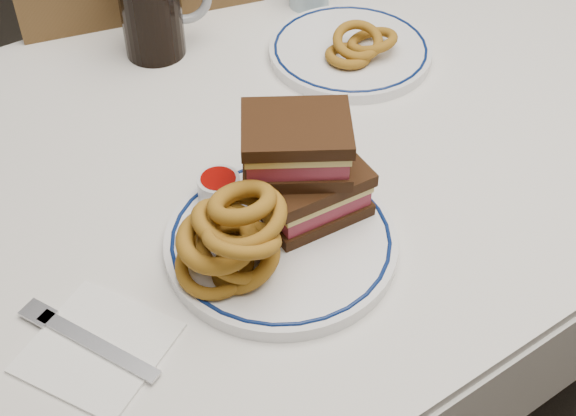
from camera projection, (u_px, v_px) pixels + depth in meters
floor at (327, 398)px, 1.66m from camera, size 6.00×7.00×0.00m
dining_table at (341, 165)px, 1.21m from camera, size 1.27×0.87×0.75m
chair_far at (152, 116)px, 1.58m from camera, size 0.48×0.48×0.86m
main_plate at (281, 242)px, 0.93m from camera, size 0.27×0.27×0.02m
reuben_sandwich at (304, 167)px, 0.92m from camera, size 0.16×0.15×0.13m
onion_rings_main at (234, 237)px, 0.87m from camera, size 0.14×0.13×0.13m
ketchup_ramekin at (219, 186)px, 0.97m from camera, size 0.05×0.05×0.03m
beer_mug at (153, 6)px, 1.18m from camera, size 0.14×0.09×0.16m
far_plate at (350, 51)px, 1.22m from camera, size 0.25×0.25×0.02m
onion_rings_far at (360, 45)px, 1.19m from camera, size 0.12×0.08×0.05m
napkin_fork at (95, 346)px, 0.84m from camera, size 0.18×0.19×0.01m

